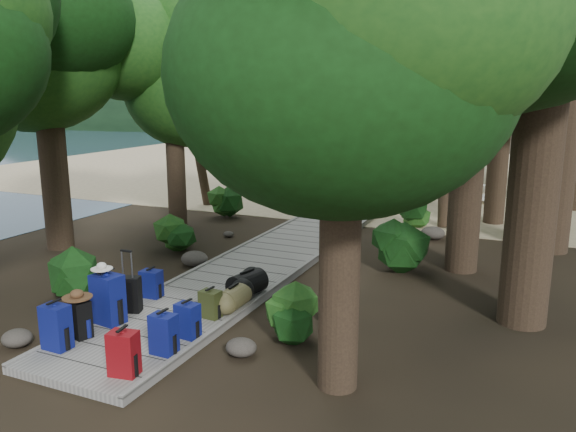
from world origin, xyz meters
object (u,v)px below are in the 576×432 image
at_px(backpack_right_b, 164,332).
at_px(backpack_right_c, 188,319).
at_px(duffel_right_black, 247,284).
at_px(lone_suitcase_on_sand, 368,196).
at_px(backpack_left_a, 56,325).
at_px(suitcase_on_boardwalk, 129,294).
at_px(kayak, 318,184).
at_px(backpack_left_b, 79,317).
at_px(backpack_left_c, 108,296).
at_px(backpack_left_d, 151,282).
at_px(backpack_right_d, 210,303).
at_px(duffel_right_khaki, 234,298).
at_px(backpack_right_a, 124,351).
at_px(sun_lounger, 486,194).

relative_size(backpack_right_b, backpack_right_c, 1.11).
bearing_deg(duffel_right_black, lone_suitcase_on_sand, 106.10).
distance_m(backpack_left_a, suitcase_on_boardwalk, 1.51).
bearing_deg(backpack_left_a, kayak, 98.29).
bearing_deg(duffel_right_black, backpack_left_b, -106.08).
relative_size(backpack_left_b, kayak, 0.18).
xyz_separation_m(backpack_left_c, backpack_left_d, (-0.10, 1.20, -0.16)).
distance_m(backpack_right_b, backpack_right_d, 1.37).
distance_m(backpack_left_c, duffel_right_khaki, 2.00).
relative_size(backpack_left_d, backpack_right_a, 0.83).
bearing_deg(sun_lounger, suitcase_on_boardwalk, -104.19).
distance_m(backpack_left_b, kayak, 14.54).
distance_m(backpack_left_c, lone_suitcase_on_sand, 11.13).
bearing_deg(backpack_right_a, backpack_left_c, 127.83).
bearing_deg(duffel_right_black, backpack_right_a, -77.94).
relative_size(duffel_right_black, suitcase_on_boardwalk, 1.15).
height_order(backpack_left_a, backpack_right_d, backpack_left_a).
bearing_deg(duffel_right_black, backpack_left_d, -140.13).
relative_size(backpack_left_a, backpack_left_c, 0.82).
height_order(backpack_left_d, backpack_right_b, backpack_right_b).
bearing_deg(lone_suitcase_on_sand, backpack_right_d, -71.75).
xyz_separation_m(backpack_right_b, kayak, (-3.24, 14.38, -0.25)).
xyz_separation_m(backpack_right_a, sun_lounger, (3.14, 14.66, -0.16)).
bearing_deg(backpack_left_c, backpack_left_b, -85.10).
height_order(backpack_left_d, suitcase_on_boardwalk, suitcase_on_boardwalk).
bearing_deg(backpack_right_a, backpack_right_b, 72.30).
xyz_separation_m(backpack_left_c, lone_suitcase_on_sand, (0.99, 11.09, -0.18)).
relative_size(backpack_left_b, backpack_right_b, 0.99).
relative_size(backpack_left_a, lone_suitcase_on_sand, 1.00).
height_order(backpack_right_c, backpack_right_d, backpack_right_c).
height_order(backpack_left_b, backpack_right_d, backpack_left_b).
bearing_deg(suitcase_on_boardwalk, sun_lounger, 52.19).
bearing_deg(backpack_left_b, suitcase_on_boardwalk, 107.59).
bearing_deg(kayak, backpack_left_a, -97.37).
distance_m(backpack_right_d, duffel_right_khaki, 0.50).
distance_m(backpack_right_c, suitcase_on_boardwalk, 1.50).
bearing_deg(lone_suitcase_on_sand, backpack_left_d, -79.99).
relative_size(backpack_right_b, backpack_right_d, 1.28).
xyz_separation_m(backpack_left_d, sun_lounger, (4.57, 12.22, -0.10)).
distance_m(backpack_left_d, backpack_right_a, 2.82).
relative_size(backpack_left_a, backpack_right_c, 1.24).
distance_m(backpack_left_c, backpack_left_d, 1.22).
distance_m(suitcase_on_boardwalk, lone_suitcase_on_sand, 10.64).
distance_m(backpack_right_c, duffel_right_black, 1.90).
height_order(backpack_left_b, backpack_right_b, backpack_right_b).
xyz_separation_m(backpack_right_d, sun_lounger, (3.13, 12.60, -0.08)).
xyz_separation_m(backpack_left_c, kayak, (-1.81, 13.84, -0.36)).
xyz_separation_m(backpack_left_b, duffel_right_black, (1.44, 2.53, -0.10)).
relative_size(backpack_left_d, backpack_right_c, 0.94).
bearing_deg(backpack_right_b, duffel_right_khaki, 89.23).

